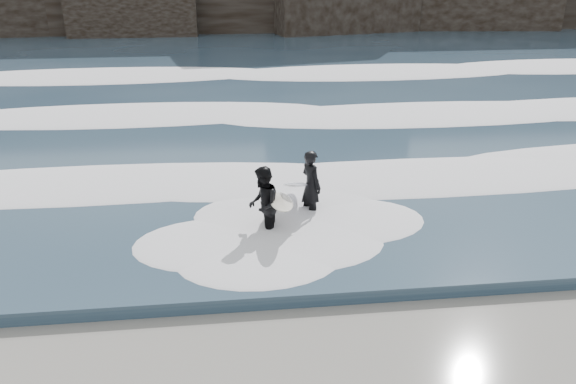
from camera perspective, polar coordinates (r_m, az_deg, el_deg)
The scene contains 6 objects.
sea at distance 35.54m, azimuth -4.82°, elevation 12.95°, with size 90.00×52.00×0.30m, color #2B4052.
foam_near at distance 16.14m, azimuth -2.33°, elevation 1.54°, with size 60.00×3.20×0.20m, color white.
foam_mid at distance 22.79m, azimuth -3.67°, elevation 7.99°, with size 60.00×4.00×0.24m, color white.
foam_far at distance 31.55m, azimuth -4.57°, elevation 12.24°, with size 60.00×4.80×0.30m, color white.
surfer_left at distance 14.14m, azimuth 1.98°, elevation 0.69°, with size 1.17×2.25×1.86m.
surfer_right at distance 13.08m, azimuth -2.38°, elevation -1.28°, with size 1.12×2.02×1.84m.
Camera 1 is at (-1.04, -5.99, 6.30)m, focal length 35.00 mm.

